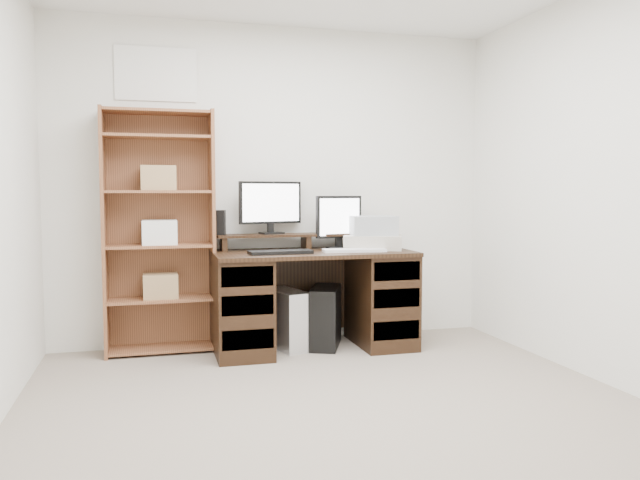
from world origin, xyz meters
name	(u,v)px	position (x,y,z in m)	size (l,w,h in m)	color
room	(356,181)	(0.00, 0.00, 1.25)	(3.54, 4.04, 2.54)	gray
desk	(313,298)	(0.21, 1.64, 0.39)	(1.50, 0.70, 0.75)	black
riser_shelf	(306,237)	(0.21, 1.85, 0.84)	(1.40, 0.22, 0.12)	black
monitor_wide	(270,205)	(-0.07, 1.87, 1.10)	(0.51, 0.18, 0.41)	black
monitor_small	(339,220)	(0.45, 1.78, 0.98)	(0.38, 0.17, 0.42)	black
speaker	(220,223)	(-0.47, 1.87, 0.96)	(0.08, 0.08, 0.19)	black
keyboard_black	(280,252)	(-0.07, 1.49, 0.76)	(0.46, 0.15, 0.03)	black
keyboard_white	(354,250)	(0.49, 1.50, 0.76)	(0.47, 0.14, 0.02)	white
mouse	(387,248)	(0.77, 1.54, 0.77)	(0.09, 0.06, 0.04)	white
printer	(373,242)	(0.70, 1.67, 0.81)	(0.44, 0.33, 0.11)	#B6AE9F
basket	(373,226)	(0.70, 1.67, 0.94)	(0.35, 0.25, 0.15)	#9CA2A7
tower_silver	(287,319)	(0.01, 1.70, 0.22)	(0.20, 0.45, 0.45)	silver
tower_black	(326,317)	(0.32, 1.67, 0.23)	(0.36, 0.50, 0.46)	black
bookshelf	(159,230)	(-0.92, 1.86, 0.92)	(0.80, 0.30, 1.80)	brown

